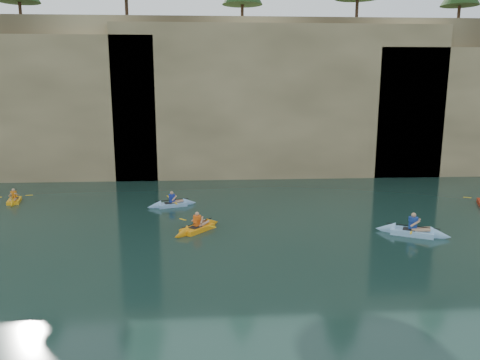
{
  "coord_description": "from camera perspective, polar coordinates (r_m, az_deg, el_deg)",
  "views": [
    {
      "loc": [
        -3.23,
        -11.99,
        7.04
      ],
      "look_at": [
        -1.98,
        7.12,
        3.0
      ],
      "focal_mm": 35.0,
      "sensor_mm": 36.0,
      "label": 1
    }
  ],
  "objects": [
    {
      "name": "sea_cave_west",
      "position": [
        37.35,
        -27.03,
        2.85
      ],
      "size": [
        4.5,
        1.0,
        4.0
      ],
      "primitive_type": "cube",
      "color": "black",
      "rests_on": "ground"
    },
    {
      "name": "cliff_slab_center",
      "position": [
        35.0,
        4.92,
        9.67
      ],
      "size": [
        24.0,
        2.4,
        11.4
      ],
      "primitive_type": "cube",
      "color": "tan",
      "rests_on": "ground"
    },
    {
      "name": "kayaker_ltblue_near",
      "position": [
        23.43,
        20.27,
        -5.92
      ],
      "size": [
        3.35,
        2.34,
        1.33
      ],
      "rotation": [
        0.0,
        0.0,
        -0.48
      ],
      "color": "#90C3F1",
      "rests_on": "ground"
    },
    {
      "name": "kayaker_orange",
      "position": [
        22.67,
        -5.23,
        -5.85
      ],
      "size": [
        2.57,
        2.8,
        1.18
      ],
      "rotation": [
        0.0,
        0.0,
        0.85
      ],
      "color": "orange",
      "rests_on": "ground"
    },
    {
      "name": "cliff",
      "position": [
        42.12,
        0.67,
        10.49
      ],
      "size": [
        70.0,
        16.0,
        12.0
      ],
      "primitive_type": "cube",
      "color": "tan",
      "rests_on": "ground"
    },
    {
      "name": "kayaker_ltblue_mid",
      "position": [
        27.2,
        -8.28,
        -2.92
      ],
      "size": [
        2.95,
        2.1,
        1.1
      ],
      "rotation": [
        0.0,
        0.0,
        0.34
      ],
      "color": "#87B3E2",
      "rests_on": "ground"
    },
    {
      "name": "kayaker_yellow",
      "position": [
        30.89,
        -25.81,
        -2.23
      ],
      "size": [
        2.06,
        2.63,
        1.04
      ],
      "rotation": [
        0.0,
        0.0,
        -1.33
      ],
      "color": "#FFAE15",
      "rests_on": "ground"
    },
    {
      "name": "sea_cave_east",
      "position": [
        36.73,
        17.44,
        3.87
      ],
      "size": [
        5.0,
        1.0,
        4.5
      ],
      "primitive_type": "cube",
      "color": "black",
      "rests_on": "ground"
    },
    {
      "name": "sea_cave_center",
      "position": [
        34.38,
        -4.98,
        2.76
      ],
      "size": [
        3.5,
        1.0,
        3.2
      ],
      "primitive_type": "cube",
      "color": "black",
      "rests_on": "ground"
    },
    {
      "name": "ground",
      "position": [
        14.27,
        10.34,
        -17.86
      ],
      "size": [
        160.0,
        160.0,
        0.0
      ],
      "primitive_type": "plane",
      "color": "black",
      "rests_on": "ground"
    }
  ]
}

